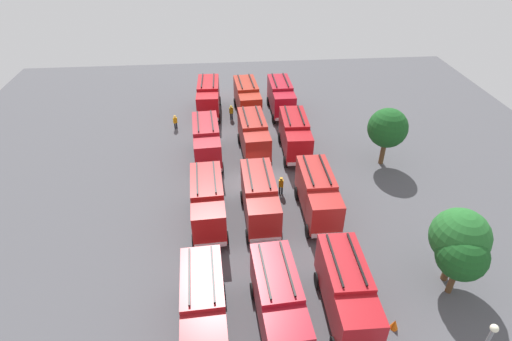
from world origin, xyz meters
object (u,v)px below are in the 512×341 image
Objects in this scene: firefighter_1 at (281,185)px; tree_2 at (462,256)px; fire_truck_1 at (207,141)px; fire_truck_6 at (260,198)px; fire_truck_5 at (254,135)px; fire_truck_4 at (247,97)px; traffic_cone_0 at (394,324)px; fire_truck_11 at (347,290)px; tree_0 at (388,128)px; fire_truck_0 at (208,97)px; fire_truck_7 at (279,301)px; fire_truck_8 at (281,96)px; fire_truck_2 at (208,202)px; firefighter_3 at (212,177)px; firefighter_4 at (175,122)px; fire_truck_3 at (204,307)px; tree_1 at (460,237)px; fire_truck_9 at (295,134)px; firefighter_2 at (231,112)px; fire_truck_10 at (318,193)px.

tree_2 reaches higher than firefighter_1.
fire_truck_1 is 1.01× the size of fire_truck_6.
fire_truck_6 is (10.27, -0.36, 0.00)m from fire_truck_5.
fire_truck_4 is 31.38m from traffic_cone_0.
fire_truck_6 is at bearing -154.59° from fire_truck_11.
traffic_cone_0 is at bearing -16.99° from tree_0.
fire_truck_0 is 0.99× the size of fire_truck_7.
fire_truck_8 is 1.00× the size of fire_truck_11.
fire_truck_2 is at bearing -159.98° from fire_truck_7.
fire_truck_1 is 24.50m from tree_2.
fire_truck_6 is at bearing -71.35° from firefighter_3.
fire_truck_1 and fire_truck_6 have the same top height.
fire_truck_8 reaches higher than firefighter_3.
tree_2 is at bearing 98.52° from fire_truck_11.
tree_0 reaches higher than firefighter_4.
fire_truck_0 is 30.57m from fire_truck_7.
fire_truck_8 and fire_truck_11 have the same top height.
tree_2 is (-1.48, 16.29, 1.21)m from fire_truck_3.
tree_2 reaches higher than fire_truck_7.
fire_truck_6 is at bearing -60.56° from tree_0.
firefighter_3 is at bearing -145.05° from traffic_cone_0.
tree_1 reaches higher than tree_0.
fire_truck_0 is 10.92m from fire_truck_5.
firefighter_3 is 21.06m from tree_2.
fire_truck_7 and fire_truck_11 have the same top height.
fire_truck_2 is at bearing -114.24° from tree_1.
traffic_cone_0 is (21.31, 6.93, -1.78)m from fire_truck_5.
fire_truck_11 is (9.49, 8.59, 0.00)m from fire_truck_2.
fire_truck_9 reaches higher than firefighter_2.
tree_2 reaches higher than fire_truck_2.
fire_truck_11 is 1.23× the size of tree_1.
fire_truck_0 is 1.00× the size of fire_truck_9.
tree_2 is at bearing 117.08° from traffic_cone_0.
firefighter_4 is at bearing -166.23° from fire_truck_7.
fire_truck_10 reaches higher than firefighter_2.
fire_truck_10 and fire_truck_11 have the same top height.
fire_truck_8 is 12.97m from firefighter_4.
fire_truck_0 and fire_truck_8 have the same top height.
fire_truck_3 reaches higher than firefighter_2.
tree_2 is (-1.03, 7.57, 1.21)m from fire_truck_11.
tree_1 is at bearing 15.38° from fire_truck_8.
tree_1 reaches higher than fire_truck_9.
fire_truck_0 is 0.99× the size of fire_truck_2.
fire_truck_3 is 15.12m from firefighter_3.
traffic_cone_0 is at bearing -1.88° from firefighter_4.
tree_1 reaches higher than fire_truck_4.
fire_truck_3 and fire_truck_9 have the same top height.
fire_truck_9 is at bearing 19.87° from fire_truck_4.
fire_truck_1 is 1.00× the size of fire_truck_4.
fire_truck_8 is at bearing -179.27° from fire_truck_11.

